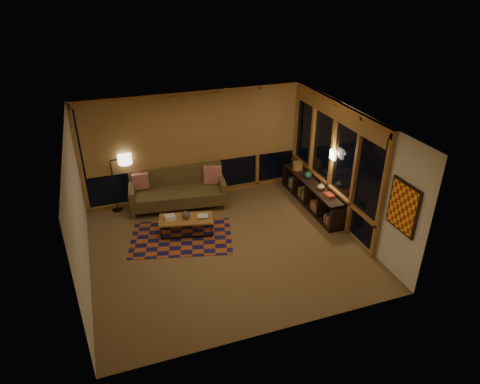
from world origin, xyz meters
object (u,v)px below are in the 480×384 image
object	(u,v)px
coffee_table	(186,226)
bookshelf	(311,194)
floor_lamp	(114,183)
sofa	(178,190)

from	to	relation	value
coffee_table	bookshelf	bearing A→B (deg)	17.09
coffee_table	floor_lamp	size ratio (longest dim) A/B	0.82
bookshelf	coffee_table	bearing A→B (deg)	-175.85
coffee_table	bookshelf	distance (m)	3.18
coffee_table	floor_lamp	bearing A→B (deg)	143.93
floor_lamp	bookshelf	bearing A→B (deg)	-16.18
floor_lamp	sofa	bearing A→B (deg)	-12.80
coffee_table	bookshelf	xyz separation A→B (m)	(3.16, 0.23, 0.12)
sofa	floor_lamp	world-z (taller)	floor_lamp
sofa	coffee_table	size ratio (longest dim) A/B	1.93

